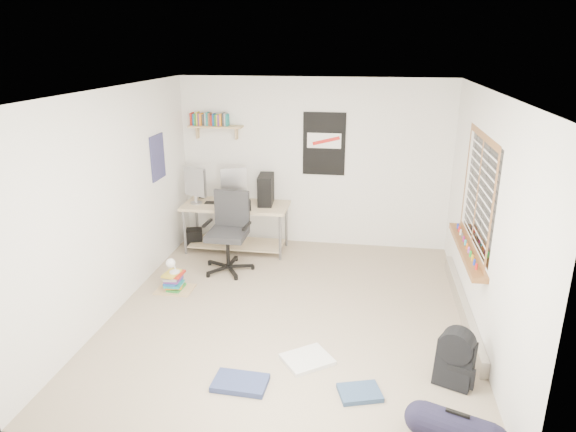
# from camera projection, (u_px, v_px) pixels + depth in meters

# --- Properties ---
(floor) EXTENTS (4.00, 4.50, 0.01)m
(floor) POSITION_uv_depth(u_px,v_px,m) (290.00, 313.00, 5.91)
(floor) COLOR gray
(floor) RESTS_ON ground
(ceiling) EXTENTS (4.00, 4.50, 0.01)m
(ceiling) POSITION_uv_depth(u_px,v_px,m) (291.00, 90.00, 5.11)
(ceiling) COLOR white
(ceiling) RESTS_ON ground
(back_wall) EXTENTS (4.00, 0.01, 2.50)m
(back_wall) POSITION_uv_depth(u_px,v_px,m) (314.00, 163.00, 7.62)
(back_wall) COLOR silver
(back_wall) RESTS_ON ground
(left_wall) EXTENTS (0.01, 4.50, 2.50)m
(left_wall) POSITION_uv_depth(u_px,v_px,m) (116.00, 201.00, 5.81)
(left_wall) COLOR silver
(left_wall) RESTS_ON ground
(right_wall) EXTENTS (0.01, 4.50, 2.50)m
(right_wall) POSITION_uv_depth(u_px,v_px,m) (485.00, 219.00, 5.21)
(right_wall) COLOR silver
(right_wall) RESTS_ON ground
(desk) EXTENTS (1.67, 1.20, 0.70)m
(desk) POSITION_uv_depth(u_px,v_px,m) (236.00, 227.00, 7.59)
(desk) COLOR tan
(desk) RESTS_ON floor
(monitor_left) EXTENTS (0.39, 0.25, 0.42)m
(monitor_left) POSITION_uv_depth(u_px,v_px,m) (196.00, 191.00, 7.46)
(monitor_left) COLOR #B0B0B5
(monitor_left) RESTS_ON desk
(monitor_right) EXTENTS (0.38, 0.23, 0.41)m
(monitor_right) POSITION_uv_depth(u_px,v_px,m) (234.00, 191.00, 7.45)
(monitor_right) COLOR #A0A0A5
(monitor_right) RESTS_ON desk
(pc_tower) EXTENTS (0.24, 0.44, 0.45)m
(pc_tower) POSITION_uv_depth(u_px,v_px,m) (266.00, 190.00, 7.45)
(pc_tower) COLOR black
(pc_tower) RESTS_ON desk
(keyboard) EXTENTS (0.45, 0.20, 0.02)m
(keyboard) POSITION_uv_depth(u_px,v_px,m) (220.00, 203.00, 7.55)
(keyboard) COLOR black
(keyboard) RESTS_ON desk
(speaker_left) EXTENTS (0.09, 0.09, 0.17)m
(speaker_left) POSITION_uv_depth(u_px,v_px,m) (202.00, 193.00, 7.78)
(speaker_left) COLOR black
(speaker_left) RESTS_ON desk
(speaker_right) EXTENTS (0.11, 0.11, 0.17)m
(speaker_right) POSITION_uv_depth(u_px,v_px,m) (248.00, 206.00, 7.19)
(speaker_right) COLOR black
(speaker_right) RESTS_ON desk
(office_chair) EXTENTS (0.75, 0.75, 1.08)m
(office_chair) POSITION_uv_depth(u_px,v_px,m) (227.00, 237.00, 6.86)
(office_chair) COLOR #252528
(office_chair) RESTS_ON floor
(wall_shelf) EXTENTS (0.80, 0.22, 0.24)m
(wall_shelf) POSITION_uv_depth(u_px,v_px,m) (216.00, 126.00, 7.56)
(wall_shelf) COLOR tan
(wall_shelf) RESTS_ON back_wall
(poster_back_wall) EXTENTS (0.62, 0.03, 0.92)m
(poster_back_wall) POSITION_uv_depth(u_px,v_px,m) (324.00, 144.00, 7.48)
(poster_back_wall) COLOR black
(poster_back_wall) RESTS_ON back_wall
(poster_left_wall) EXTENTS (0.02, 0.42, 0.60)m
(poster_left_wall) POSITION_uv_depth(u_px,v_px,m) (158.00, 157.00, 6.85)
(poster_left_wall) COLOR navy
(poster_left_wall) RESTS_ON left_wall
(window) EXTENTS (0.10, 1.50, 1.26)m
(window) POSITION_uv_depth(u_px,v_px,m) (476.00, 192.00, 5.44)
(window) COLOR brown
(window) RESTS_ON right_wall
(baseboard_heater) EXTENTS (0.08, 2.50, 0.18)m
(baseboard_heater) POSITION_uv_depth(u_px,v_px,m) (463.00, 306.00, 5.87)
(baseboard_heater) COLOR #B7B2A8
(baseboard_heater) RESTS_ON floor
(backpack) EXTENTS (0.40, 0.36, 0.43)m
(backpack) POSITION_uv_depth(u_px,v_px,m) (455.00, 363.00, 4.64)
(backpack) COLOR black
(backpack) RESTS_ON floor
(duffel_bag) EXTENTS (0.35, 0.35, 0.54)m
(duffel_bag) POSITION_uv_depth(u_px,v_px,m) (456.00, 429.00, 3.93)
(duffel_bag) COLOR black
(duffel_bag) RESTS_ON floor
(tshirt) EXTENTS (0.58, 0.56, 0.04)m
(tshirt) POSITION_uv_depth(u_px,v_px,m) (307.00, 359.00, 5.01)
(tshirt) COLOR silver
(tshirt) RESTS_ON floor
(jeans_a) EXTENTS (0.50, 0.33, 0.05)m
(jeans_a) POSITION_uv_depth(u_px,v_px,m) (240.00, 383.00, 4.64)
(jeans_a) COLOR navy
(jeans_a) RESTS_ON floor
(jeans_b) EXTENTS (0.43, 0.37, 0.05)m
(jeans_b) POSITION_uv_depth(u_px,v_px,m) (360.00, 393.00, 4.52)
(jeans_b) COLOR navy
(jeans_b) RESTS_ON floor
(book_stack) EXTENTS (0.55, 0.49, 0.32)m
(book_stack) POSITION_uv_depth(u_px,v_px,m) (174.00, 279.00, 6.41)
(book_stack) COLOR brown
(book_stack) RESTS_ON floor
(desk_lamp) EXTENTS (0.14, 0.22, 0.21)m
(desk_lamp) POSITION_uv_depth(u_px,v_px,m) (174.00, 263.00, 6.32)
(desk_lamp) COLOR white
(desk_lamp) RESTS_ON book_stack
(subwoofer) EXTENTS (0.30, 0.30, 0.27)m
(subwoofer) POSITION_uv_depth(u_px,v_px,m) (195.00, 238.00, 7.79)
(subwoofer) COLOR black
(subwoofer) RESTS_ON floor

